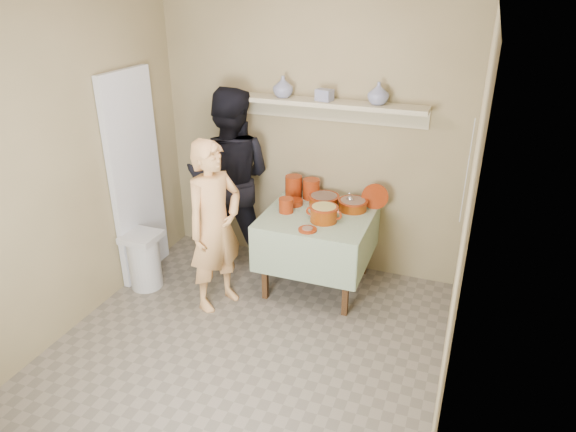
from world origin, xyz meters
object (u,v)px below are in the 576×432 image
at_px(cazuela_rice, 324,212).
at_px(person_helper, 230,179).
at_px(serving_table, 318,225).
at_px(trash_bin, 144,260).
at_px(person_cook, 215,227).

bearing_deg(cazuela_rice, person_helper, 164.25).
relative_size(serving_table, trash_bin, 1.74).
bearing_deg(serving_table, trash_bin, -158.96).
height_order(serving_table, cazuela_rice, cazuela_rice).
relative_size(cazuela_rice, trash_bin, 0.59).
distance_m(cazuela_rice, trash_bin, 1.78).
bearing_deg(cazuela_rice, person_cook, -151.36).
relative_size(person_cook, trash_bin, 2.76).
xyz_separation_m(person_helper, trash_bin, (-0.56, -0.75, -0.63)).
height_order(person_cook, person_helper, person_helper).
bearing_deg(person_helper, person_cook, 93.22).
relative_size(serving_table, cazuela_rice, 2.95).
bearing_deg(cazuela_rice, trash_bin, -164.36).
bearing_deg(person_helper, trash_bin, 40.03).
bearing_deg(person_helper, cazuela_rice, 151.11).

